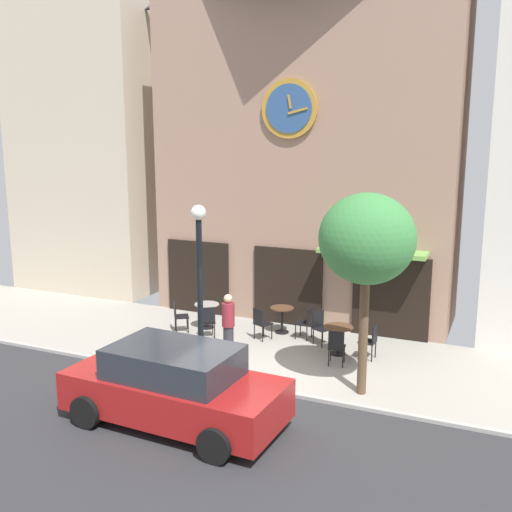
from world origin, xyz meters
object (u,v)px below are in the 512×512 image
object	(u,v)px
cafe_chair_curbside	(337,345)
cafe_chair_left_end	(261,321)
cafe_chair_corner	(371,339)
street_tree	(367,240)
cafe_table_center	(338,334)
pedestrian_maroon	(228,326)
cafe_chair_near_tree	(178,314)
cafe_table_center_right	(207,311)
cafe_chair_mid_row	(320,325)
cafe_chair_outer	(307,320)
street_lamp	(200,285)
cafe_chair_facing_wall	(208,319)
cafe_table_rightmost	(282,315)
parked_car_red	(174,386)

from	to	relation	value
cafe_chair_curbside	cafe_chair_left_end	world-z (taller)	same
cafe_chair_curbside	cafe_chair_corner	bearing A→B (deg)	49.49
street_tree	cafe_table_center	bearing A→B (deg)	118.22
cafe_chair_curbside	pedestrian_maroon	world-z (taller)	pedestrian_maroon
cafe_chair_near_tree	cafe_table_center_right	bearing A→B (deg)	47.70
cafe_chair_mid_row	cafe_chair_corner	size ratio (longest dim) A/B	1.00
cafe_chair_outer	cafe_chair_left_end	distance (m)	1.26
street_lamp	cafe_chair_outer	xyz separation A→B (m)	(1.75, 2.82, -1.47)
cafe_table_center	cafe_chair_facing_wall	bearing A→B (deg)	-176.49
street_lamp	cafe_table_rightmost	world-z (taller)	street_lamp
street_lamp	cafe_chair_mid_row	bearing A→B (deg)	49.21
cafe_chair_curbside	cafe_chair_corner	distance (m)	1.02
cafe_chair_mid_row	cafe_chair_outer	distance (m)	0.53
parked_car_red	street_tree	bearing A→B (deg)	43.11
cafe_table_center	cafe_chair_mid_row	distance (m)	0.86
cafe_chair_facing_wall	cafe_chair_mid_row	bearing A→B (deg)	14.59
cafe_chair_outer	cafe_chair_curbside	bearing A→B (deg)	-50.33
cafe_chair_corner	cafe_table_center_right	bearing A→B (deg)	173.74
cafe_chair_curbside	cafe_table_center_right	bearing A→B (deg)	162.93
cafe_table_rightmost	cafe_chair_mid_row	distance (m)	1.37
cafe_chair_facing_wall	cafe_chair_outer	world-z (taller)	same
street_lamp	street_tree	world-z (taller)	street_tree
cafe_chair_corner	cafe_table_center	bearing A→B (deg)	179.35
cafe_chair_outer	pedestrian_maroon	bearing A→B (deg)	-121.04
cafe_table_rightmost	cafe_chair_near_tree	bearing A→B (deg)	-157.76
cafe_chair_corner	cafe_chair_outer	bearing A→B (deg)	157.82
cafe_chair_curbside	cafe_chair_outer	xyz separation A→B (m)	(-1.31, 1.57, 0.00)
cafe_chair_facing_wall	parked_car_red	bearing A→B (deg)	-68.99
street_tree	cafe_chair_mid_row	bearing A→B (deg)	123.85
cafe_table_center_right	cafe_chair_left_end	world-z (taller)	cafe_chair_left_end
cafe_chair_facing_wall	pedestrian_maroon	size ratio (longest dim) A/B	0.54
cafe_table_rightmost	cafe_chair_corner	distance (m)	2.96
cafe_chair_outer	pedestrian_maroon	distance (m)	2.58
cafe_table_center	parked_car_red	xyz separation A→B (m)	(-1.88, -4.88, 0.22)
cafe_table_rightmost	cafe_table_center	size ratio (longest dim) A/B	1.00
cafe_table_rightmost	cafe_chair_mid_row	bearing A→B (deg)	-19.68
cafe_chair_corner	parked_car_red	xyz separation A→B (m)	(-2.71, -4.87, 0.23)
street_lamp	pedestrian_maroon	xyz separation A→B (m)	(0.44, 0.63, -1.14)
street_lamp	cafe_chair_mid_row	distance (m)	3.71
street_tree	cafe_table_center	distance (m)	3.69
cafe_chair_outer	parked_car_red	distance (m)	5.73
cafe_chair_mid_row	street_tree	bearing A→B (deg)	-56.15
cafe_table_rightmost	cafe_chair_near_tree	distance (m)	2.96
cafe_table_center_right	parked_car_red	xyz separation A→B (m)	(2.23, -5.42, 0.24)
cafe_chair_outer	cafe_table_center	bearing A→B (deg)	-35.05
cafe_chair_outer	street_tree	bearing A→B (deg)	-51.99
cafe_chair_corner	cafe_chair_left_end	bearing A→B (deg)	175.90
cafe_chair_facing_wall	cafe_chair_corner	bearing A→B (deg)	2.74
street_tree	parked_car_red	world-z (taller)	street_tree
cafe_table_center_right	cafe_chair_outer	bearing A→B (deg)	4.98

